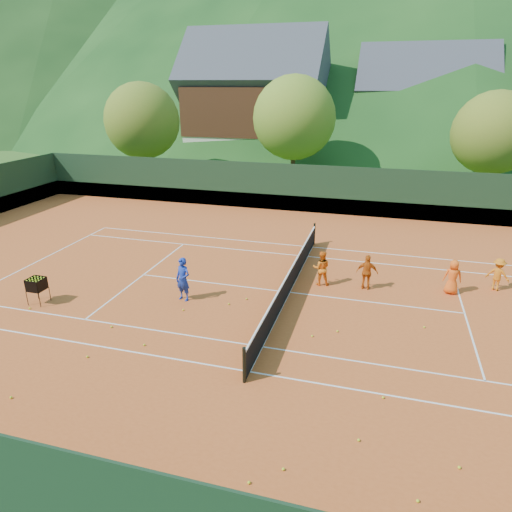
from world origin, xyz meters
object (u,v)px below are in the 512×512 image
(chalet_left, at_px, (255,105))
(chalet_mid, at_px, (421,112))
(student_a, at_px, (321,268))
(ball_hopper, at_px, (36,285))
(coach, at_px, (183,279))
(student_d, at_px, (498,274))
(student_b, at_px, (367,272))
(tennis_net, at_px, (290,281))
(student_c, at_px, (453,277))

(chalet_left, height_order, chalet_mid, chalet_left)
(student_a, bearing_deg, ball_hopper, 15.54)
(coach, height_order, student_d, coach)
(student_b, xyz_separation_m, student_d, (4.96, 1.32, -0.05))
(student_d, bearing_deg, tennis_net, 39.49)
(student_c, bearing_deg, chalet_mid, -90.51)
(student_a, xyz_separation_m, ball_hopper, (-9.88, -4.57, 0.03))
(student_c, height_order, student_d, student_c)
(student_b, relative_size, tennis_net, 0.12)
(ball_hopper, bearing_deg, student_c, 18.98)
(student_c, distance_m, chalet_mid, 32.63)
(chalet_left, xyz_separation_m, chalet_mid, (16.00, 4.00, -0.66))
(coach, bearing_deg, ball_hopper, -145.35)
(student_b, xyz_separation_m, student_c, (3.21, 0.50, -0.02))
(coach, distance_m, chalet_mid, 37.25)
(tennis_net, xyz_separation_m, ball_hopper, (-8.82, -3.47, 0.25))
(student_b, relative_size, chalet_mid, 0.11)
(student_a, height_order, student_b, student_a)
(tennis_net, bearing_deg, student_d, 17.53)
(chalet_mid, bearing_deg, student_a, -98.53)
(student_d, bearing_deg, student_b, 36.80)
(student_a, distance_m, student_b, 1.80)
(student_c, distance_m, ball_hopper, 15.75)
(student_b, relative_size, student_c, 1.03)
(coach, bearing_deg, tennis_net, 40.56)
(student_c, distance_m, tennis_net, 6.30)
(student_b, distance_m, chalet_mid, 33.26)
(student_c, relative_size, chalet_left, 0.10)
(chalet_left, bearing_deg, student_b, -65.96)
(tennis_net, distance_m, chalet_left, 32.04)
(tennis_net, relative_size, ball_hopper, 12.07)
(chalet_mid, bearing_deg, tennis_net, -100.01)
(student_d, relative_size, tennis_net, 0.11)
(coach, xyz_separation_m, student_c, (9.80, 3.38, -0.14))
(student_a, relative_size, ball_hopper, 1.43)
(student_a, relative_size, student_b, 1.00)
(student_d, height_order, chalet_mid, chalet_mid)
(chalet_left, bearing_deg, student_a, -69.05)
(student_d, bearing_deg, chalet_mid, -64.72)
(student_b, xyz_separation_m, tennis_net, (-2.87, -1.16, -0.22))
(coach, distance_m, chalet_left, 32.69)
(student_b, bearing_deg, chalet_left, -65.61)
(coach, xyz_separation_m, student_a, (4.79, 2.82, -0.12))
(student_a, distance_m, tennis_net, 1.55)
(ball_hopper, distance_m, chalet_left, 33.84)
(chalet_left, distance_m, chalet_mid, 16.51)
(student_b, bearing_deg, coach, 23.96)
(coach, height_order, ball_hopper, coach)
(student_a, height_order, tennis_net, student_a)
(student_d, relative_size, chalet_mid, 0.10)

